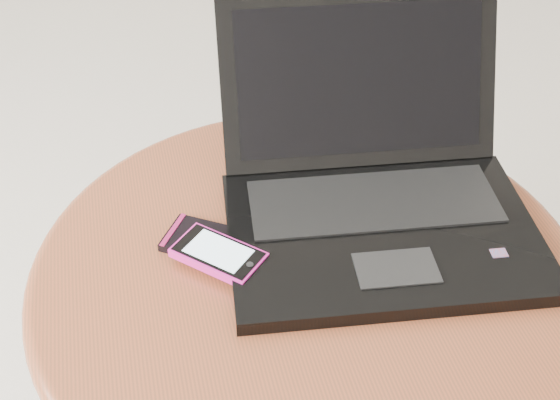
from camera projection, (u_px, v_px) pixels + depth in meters
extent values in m
cylinder|color=#5A2B1D|center=(303.00, 393.00, 1.01)|extent=(0.10, 0.10, 0.45)
cylinder|color=brown|center=(308.00, 269.00, 0.85)|extent=(0.61, 0.61, 0.03)
torus|color=brown|center=(308.00, 269.00, 0.85)|extent=(0.64, 0.64, 0.03)
cube|color=black|center=(382.00, 235.00, 0.86)|extent=(0.39, 0.29, 0.02)
cube|color=black|center=(374.00, 201.00, 0.89)|extent=(0.31, 0.14, 0.00)
cube|color=black|center=(396.00, 268.00, 0.81)|extent=(0.10, 0.07, 0.00)
cube|color=red|center=(499.00, 253.00, 0.83)|extent=(0.02, 0.02, 0.00)
cube|color=black|center=(359.00, 80.00, 0.92)|extent=(0.36, 0.14, 0.20)
cube|color=black|center=(360.00, 80.00, 0.92)|extent=(0.32, 0.11, 0.17)
cube|color=black|center=(213.00, 243.00, 0.86)|extent=(0.13, 0.11, 0.01)
cube|color=#A2174F|center=(173.00, 230.00, 0.87)|extent=(0.04, 0.05, 0.00)
cube|color=#E9219E|center=(219.00, 255.00, 0.83)|extent=(0.11, 0.11, 0.01)
cube|color=black|center=(218.00, 251.00, 0.82)|extent=(0.10, 0.10, 0.00)
cube|color=silver|center=(218.00, 251.00, 0.82)|extent=(0.08, 0.08, 0.00)
cylinder|color=black|center=(250.00, 264.00, 0.81)|extent=(0.01, 0.01, 0.00)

